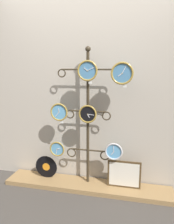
{
  "coord_description": "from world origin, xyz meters",
  "views": [
    {
      "loc": [
        0.6,
        -2.23,
        1.55
      ],
      "look_at": [
        0.0,
        0.36,
        1.03
      ],
      "focal_mm": 35.0,
      "sensor_mm": 36.0,
      "label": 1
    }
  ],
  "objects": [
    {
      "name": "price_tag_upper",
      "position": [
        0.05,
        0.3,
        1.4
      ],
      "size": [
        0.04,
        0.0,
        0.03
      ],
      "color": "white"
    },
    {
      "name": "price_tag_lower",
      "position": [
        -0.32,
        0.32,
        0.89
      ],
      "size": [
        0.04,
        0.0,
        0.03
      ],
      "color": "white"
    },
    {
      "name": "clock_top_right",
      "position": [
        0.42,
        0.31,
        1.5
      ],
      "size": [
        0.26,
        0.04,
        0.26
      ],
      "color": "#4C84B2"
    },
    {
      "name": "clock_middle_center",
      "position": [
        0.02,
        0.3,
        1.01
      ],
      "size": [
        0.23,
        0.04,
        0.23
      ],
      "color": "black"
    },
    {
      "name": "clock_middle_left",
      "position": [
        -0.35,
        0.32,
        1.02
      ],
      "size": [
        0.23,
        0.04,
        0.23
      ],
      "color": "#60A8DB"
    },
    {
      "name": "shop_wall",
      "position": [
        0.0,
        0.57,
        1.4
      ],
      "size": [
        4.4,
        0.04,
        2.8
      ],
      "color": "#BCB2A3",
      "rests_on": "ground_plane"
    },
    {
      "name": "vinyl_record",
      "position": [
        -0.59,
        0.39,
        0.22
      ],
      "size": [
        0.31,
        0.01,
        0.31
      ],
      "color": "black",
      "rests_on": "low_shelf"
    },
    {
      "name": "low_shelf",
      "position": [
        0.0,
        0.35,
        0.03
      ],
      "size": [
        2.2,
        0.36,
        0.06
      ],
      "color": "#9E7A4C",
      "rests_on": "ground_plane"
    },
    {
      "name": "display_stand",
      "position": [
        0.0,
        0.41,
        0.6
      ],
      "size": [
        0.79,
        0.39,
        1.82
      ],
      "color": "#382D1E",
      "rests_on": "ground_plane"
    },
    {
      "name": "clock_bottom_right",
      "position": [
        0.35,
        0.33,
        0.55
      ],
      "size": [
        0.22,
        0.04,
        0.22
      ],
      "color": "#60A8DB"
    },
    {
      "name": "picture_frame",
      "position": [
        0.48,
        0.37,
        0.24
      ],
      "size": [
        0.42,
        0.02,
        0.35
      ],
      "color": "#4C381E",
      "rests_on": "low_shelf"
    },
    {
      "name": "price_tag_mid",
      "position": [
        0.46,
        0.3,
        1.36
      ],
      "size": [
        0.04,
        0.0,
        0.03
      ],
      "color": "white"
    },
    {
      "name": "clock_bottom_left",
      "position": [
        -0.39,
        0.31,
        0.53
      ],
      "size": [
        0.2,
        0.04,
        0.2
      ],
      "color": "#60A8DB"
    },
    {
      "name": "clock_top_center",
      "position": [
        0.02,
        0.3,
        1.53
      ],
      "size": [
        0.24,
        0.04,
        0.24
      ],
      "color": "#4C84B2"
    },
    {
      "name": "ground_plane",
      "position": [
        0.0,
        0.0,
        0.0
      ],
      "size": [
        12.0,
        12.0,
        0.0
      ],
      "primitive_type": "plane",
      "color": "#47423D"
    }
  ]
}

